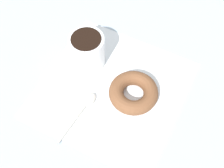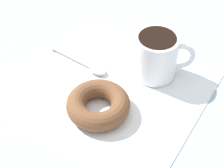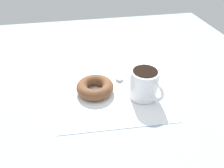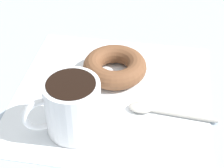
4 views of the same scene
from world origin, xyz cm
name	(u,v)px [view 1 (image 1 of 4)]	position (x,y,z in cm)	size (l,w,h in cm)	color
ground_plane	(118,102)	(0.00, 0.00, -1.00)	(120.00, 120.00, 2.00)	#99A8B7
napkin	(112,89)	(1.81, 2.41, 0.15)	(31.44, 31.44, 0.30)	white
coffee_cup	(87,50)	(6.54, 10.78, 4.68)	(10.64, 7.99, 8.49)	white
donut	(133,92)	(1.97, -2.71, 1.94)	(10.95, 10.95, 3.28)	brown
spoon	(85,106)	(-4.95, 5.92, 0.70)	(13.65, 3.08, 0.90)	#B7B2A8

